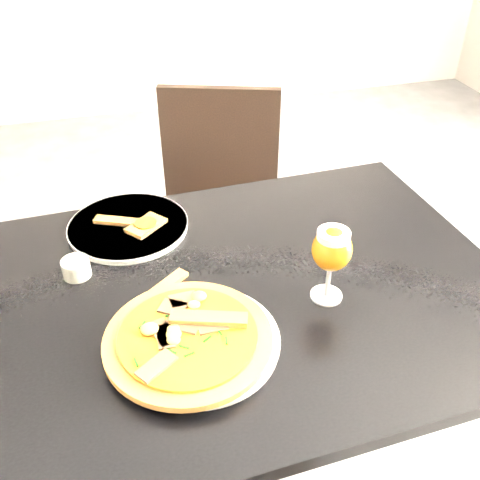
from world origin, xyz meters
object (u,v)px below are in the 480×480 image
object	(u,v)px
dining_table	(219,323)
beer_glass	(332,250)
chair_far	(218,215)
pizza	(189,338)

from	to	relation	value
dining_table	beer_glass	bearing A→B (deg)	-21.77
dining_table	chair_far	distance (m)	0.70
dining_table	chair_far	bearing A→B (deg)	75.06
chair_far	dining_table	bearing A→B (deg)	-83.59
dining_table	pizza	bearing A→B (deg)	-124.38
dining_table	chair_far	xyz separation A→B (m)	(0.15, 0.66, -0.17)
dining_table	beer_glass	xyz separation A→B (m)	(0.20, -0.07, 0.21)
chair_far	pizza	xyz separation A→B (m)	(-0.24, -0.80, 0.29)
chair_far	pizza	distance (m)	0.88
dining_table	beer_glass	world-z (taller)	beer_glass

